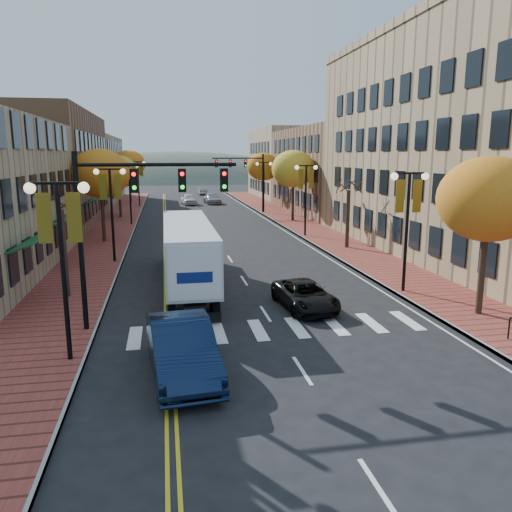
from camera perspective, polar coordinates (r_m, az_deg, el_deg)
name	(u,v)px	position (r m, az deg, el deg)	size (l,w,h in m)	color
ground	(287,348)	(18.43, 3.59, -10.40)	(200.00, 200.00, 0.00)	black
sidewalk_left	(115,227)	(49.78, -15.86, 3.20)	(4.00, 85.00, 0.15)	brown
sidewalk_right	(296,223)	(51.28, 4.62, 3.83)	(4.00, 85.00, 0.15)	brown
building_left_mid	(30,169)	(54.13, -24.40, 9.03)	(12.00, 24.00, 11.00)	brown
building_left_far	(74,170)	(78.66, -20.04, 9.25)	(12.00, 26.00, 9.50)	#9E8966
building_right_near	(488,146)	(39.71, 24.98, 11.35)	(15.00, 28.00, 15.00)	#997F5B
building_right_mid	(352,171)	(62.85, 10.93, 9.57)	(15.00, 24.00, 10.00)	brown
building_right_far	(303,163)	(83.73, 5.42, 10.49)	(15.00, 20.00, 11.00)	#9E8966
tree_left_a	(64,254)	(25.47, -21.08, 0.27)	(0.28, 0.28, 4.20)	#382619
tree_left_b	(100,174)	(40.89, -17.36, 8.98)	(4.48, 4.48, 7.21)	#382619
tree_left_c	(118,172)	(56.81, -15.45, 9.24)	(4.16, 4.16, 6.69)	#382619
tree_left_d	(129,164)	(74.75, -14.31, 10.16)	(4.61, 4.61, 7.42)	#382619
tree_right_a	(489,199)	(22.86, 25.04, 5.87)	(4.16, 4.16, 6.69)	#382619
tree_right_b	(348,219)	(37.30, 10.44, 4.18)	(0.28, 0.28, 4.20)	#382619
tree_right_c	(293,169)	(52.29, 4.28, 9.89)	(4.48, 4.48, 7.21)	#382619
tree_right_d	(263,167)	(67.90, 0.82, 10.14)	(4.35, 4.35, 7.00)	#382619
lamp_left_a	(61,237)	(17.10, -21.42, 2.05)	(1.96, 0.36, 6.05)	black
lamp_left_b	(111,197)	(32.85, -16.25, 6.54)	(1.96, 0.36, 6.05)	black
lamp_left_c	(129,182)	(50.75, -14.27, 8.22)	(1.96, 0.36, 6.05)	black
lamp_left_d	(138,175)	(68.71, -13.32, 9.03)	(1.96, 0.36, 6.05)	black
lamp_right_a	(408,209)	(25.56, 16.97, 5.21)	(1.96, 0.36, 6.05)	black
lamp_right_b	(306,186)	(42.31, 5.72, 7.94)	(1.96, 0.36, 6.05)	black
lamp_right_c	(264,177)	(59.79, 0.90, 9.01)	(1.96, 0.36, 6.05)	black
traffic_mast_near	(131,207)	(19.72, -14.13, 5.49)	(6.10, 0.35, 7.00)	black
traffic_mast_far	(247,172)	(59.40, -1.04, 9.60)	(6.10, 0.34, 7.00)	black
semi_truck	(187,247)	(26.58, -7.92, 0.97)	(2.30, 14.13, 3.53)	black
navy_sedan	(182,348)	(16.15, -8.49, -10.35)	(1.89, 5.41, 1.78)	#0C1833
black_suv	(305,295)	(22.78, 5.62, -4.47)	(2.07, 4.48, 1.25)	black
car_far_white	(189,199)	(71.10, -7.69, 6.47)	(1.86, 4.62, 1.57)	silver
car_far_silver	(212,199)	(72.23, -5.02, 6.56)	(2.06, 5.06, 1.47)	#95949B
car_far_oncoming	(202,191)	(88.90, -6.16, 7.39)	(1.36, 3.91, 1.29)	#9999A0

